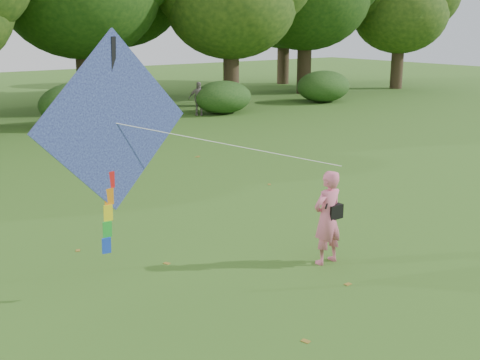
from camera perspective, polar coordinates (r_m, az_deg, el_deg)
ground at (r=10.19m, az=8.65°, el=-10.16°), size 100.00×100.00×0.00m
man_kite_flyer at (r=10.93m, az=8.29°, el=-3.54°), size 0.65×0.44×1.73m
bystander_right at (r=28.74m, az=-3.96°, el=7.71°), size 0.99×0.82×1.59m
crossbody_bag at (r=10.95m, az=8.86°, el=-2.90°), size 0.43×0.20×0.70m
flying_kite at (r=9.22m, az=-11.87°, el=5.11°), size 5.21×1.29×3.42m
fallen_leaves at (r=12.50m, az=-3.75°, el=-5.23°), size 9.49×11.88×0.01m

